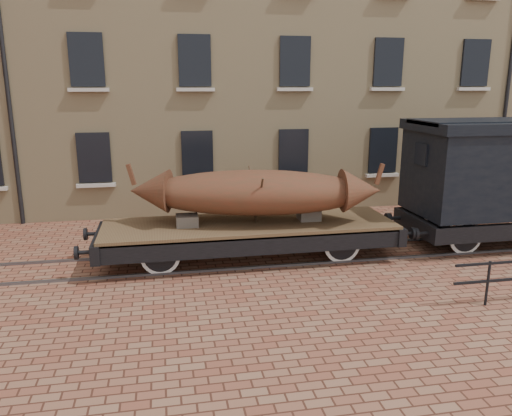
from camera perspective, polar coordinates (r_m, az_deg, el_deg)
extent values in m
plane|color=brown|center=(13.98, 5.37, -5.44)|extent=(90.00, 90.00, 0.00)
cube|color=#DABD87|center=(23.74, 6.15, 19.65)|extent=(40.00, 10.00, 14.00)
cube|color=black|center=(17.92, -18.00, 5.51)|extent=(1.10, 0.12, 1.70)
cube|color=beige|center=(18.02, -17.80, 2.50)|extent=(1.30, 0.18, 0.12)
cube|color=black|center=(17.82, -6.72, 6.05)|extent=(1.10, 0.12, 1.70)
cube|color=beige|center=(17.92, -6.62, 3.01)|extent=(1.30, 0.18, 0.12)
cube|color=black|center=(18.39, 4.28, 6.35)|extent=(1.10, 0.12, 1.70)
cube|color=beige|center=(18.49, 4.28, 3.41)|extent=(1.30, 0.18, 0.12)
cube|color=black|center=(19.58, 14.29, 6.43)|extent=(1.10, 0.12, 1.70)
cube|color=beige|center=(19.67, 14.20, 3.66)|extent=(1.30, 0.18, 0.12)
cube|color=black|center=(21.29, 22.93, 6.34)|extent=(1.10, 0.12, 1.70)
cube|color=beige|center=(21.37, 22.78, 3.79)|extent=(1.30, 0.18, 0.12)
cube|color=black|center=(17.77, -18.80, 15.75)|extent=(1.10, 0.12, 1.70)
cube|color=beige|center=(17.70, -18.58, 12.69)|extent=(1.30, 0.18, 0.12)
cube|color=black|center=(17.67, -7.03, 16.38)|extent=(1.10, 0.12, 1.70)
cube|color=beige|center=(17.59, -6.92, 13.30)|extent=(1.30, 0.18, 0.12)
cube|color=black|center=(18.25, 4.47, 16.36)|extent=(1.10, 0.12, 1.70)
cube|color=beige|center=(18.17, 4.47, 13.38)|extent=(1.30, 0.18, 0.12)
cube|color=black|center=(19.45, 14.88, 15.81)|extent=(1.10, 0.12, 1.70)
cube|color=beige|center=(19.38, 14.78, 13.01)|extent=(1.30, 0.18, 0.12)
cube|color=black|center=(21.16, 23.78, 14.94)|extent=(1.10, 0.12, 1.70)
cube|color=beige|center=(21.10, 23.61, 12.36)|extent=(1.30, 0.18, 0.12)
cube|color=#59595E|center=(13.32, 6.23, -6.33)|extent=(30.00, 0.08, 0.06)
cube|color=#59595E|center=(14.62, 4.60, -4.41)|extent=(30.00, 0.08, 0.06)
cylinder|color=black|center=(11.85, 24.95, -7.80)|extent=(0.06, 0.06, 1.00)
cube|color=brown|center=(13.36, -0.77, -1.94)|extent=(7.73, 2.27, 0.12)
cube|color=black|center=(12.44, 0.07, -4.35)|extent=(7.73, 0.16, 0.46)
cube|color=black|center=(14.42, -1.49, -1.76)|extent=(7.73, 0.16, 0.46)
cube|color=black|center=(13.35, -17.38, -3.72)|extent=(0.23, 2.37, 0.46)
cylinder|color=black|center=(12.66, -19.06, -4.82)|extent=(0.36, 0.10, 0.10)
cylinder|color=black|center=(12.69, -19.84, -4.84)|extent=(0.08, 0.33, 0.33)
cylinder|color=black|center=(14.12, -18.20, -2.82)|extent=(0.36, 0.10, 0.10)
cylinder|color=black|center=(14.14, -18.91, -2.85)|extent=(0.08, 0.33, 0.33)
cube|color=black|center=(14.57, 14.40, -2.04)|extent=(0.23, 2.37, 0.46)
cylinder|color=black|center=(14.03, 16.79, -2.82)|extent=(0.36, 0.10, 0.10)
cylinder|color=black|center=(14.11, 17.42, -2.77)|extent=(0.08, 0.33, 0.33)
cylinder|color=black|center=(15.36, 14.17, -1.20)|extent=(0.36, 0.10, 0.10)
cylinder|color=black|center=(15.44, 14.76, -1.17)|extent=(0.08, 0.33, 0.33)
cylinder|color=black|center=(13.31, -10.90, -4.39)|extent=(0.10, 1.96, 0.10)
cylinder|color=white|center=(12.63, -10.89, -5.41)|extent=(0.99, 0.07, 0.99)
cylinder|color=black|center=(12.63, -10.89, -5.41)|extent=(0.81, 0.10, 0.81)
cube|color=black|center=(12.43, -10.94, -4.52)|extent=(0.93, 0.08, 0.10)
cylinder|color=white|center=(14.00, -10.90, -3.47)|extent=(0.99, 0.07, 0.99)
cylinder|color=black|center=(14.00, -10.90, -3.47)|extent=(0.81, 0.10, 0.81)
cube|color=black|center=(14.05, -10.95, -2.36)|extent=(0.93, 0.08, 0.10)
cylinder|color=black|center=(14.08, 8.81, -3.28)|extent=(0.10, 1.96, 0.10)
cylinder|color=white|center=(13.43, 9.82, -4.17)|extent=(0.99, 0.07, 0.99)
cylinder|color=black|center=(13.43, 9.82, -4.17)|extent=(0.81, 0.10, 0.81)
cube|color=black|center=(13.25, 10.05, -3.32)|extent=(0.93, 0.08, 0.10)
cylinder|color=white|center=(14.73, 7.88, -2.47)|extent=(0.99, 0.07, 0.99)
cylinder|color=black|center=(14.73, 7.88, -2.47)|extent=(0.81, 0.10, 0.81)
cube|color=black|center=(14.77, 7.76, -1.42)|extent=(0.93, 0.08, 0.10)
cube|color=black|center=(13.47, -0.76, -3.59)|extent=(4.12, 0.06, 0.06)
cube|color=#62584E|center=(13.13, -7.88, -1.43)|extent=(0.57, 0.52, 0.29)
cube|color=#62584E|center=(13.67, 6.06, -0.75)|extent=(0.57, 0.52, 0.29)
ellipsoid|color=#5D2C1C|center=(13.17, -0.04, 1.78)|extent=(6.13, 2.84, 1.18)
cone|color=#5D2C1C|center=(13.43, -12.07, 1.93)|extent=(1.20, 1.28, 1.12)
cube|color=#5D2C1C|center=(13.45, -14.08, 3.74)|extent=(0.25, 0.16, 0.57)
cone|color=#5D2C1C|center=(13.48, 11.94, 1.98)|extent=(1.20, 1.28, 1.12)
cube|color=#5D2C1C|center=(13.50, 13.94, 3.79)|extent=(0.25, 0.16, 0.57)
cylinder|color=#433323|center=(12.74, 0.35, 0.77)|extent=(0.05, 1.01, 1.41)
cylinder|color=#433323|center=(13.66, -0.41, 1.67)|extent=(0.05, 1.01, 1.41)
cube|color=black|center=(17.54, 24.94, -0.26)|extent=(6.10, 0.16, 0.46)
cube|color=black|center=(15.02, 17.86, -1.84)|extent=(0.22, 2.44, 0.46)
cylinder|color=black|center=(14.12, 17.77, -2.83)|extent=(0.08, 0.33, 0.33)
cylinder|color=black|center=(15.51, 14.96, -1.15)|extent=(0.08, 0.33, 0.33)
cylinder|color=black|center=(15.63, 21.41, -2.38)|extent=(0.10, 1.93, 0.10)
cylinder|color=white|center=(15.05, 22.84, -3.13)|extent=(0.98, 0.07, 0.98)
cylinder|color=black|center=(15.05, 22.84, -3.13)|extent=(0.80, 0.10, 0.80)
cylinder|color=white|center=(16.22, 20.09, -1.69)|extent=(0.98, 0.07, 0.98)
cylinder|color=black|center=(16.22, 20.09, -1.69)|extent=(0.80, 0.10, 0.80)
cube|color=black|center=(14.61, 18.39, 5.85)|extent=(0.08, 0.61, 0.61)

